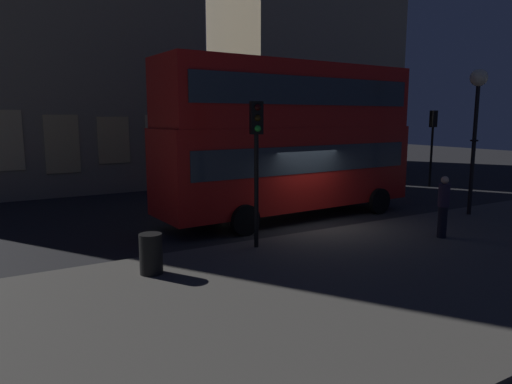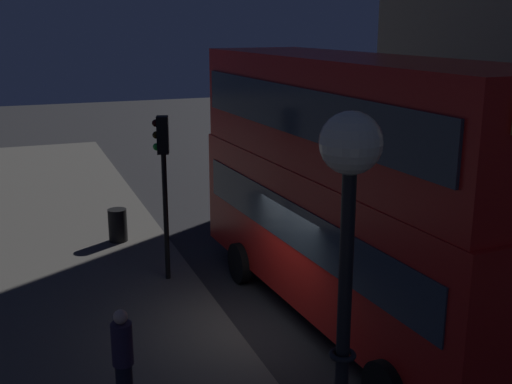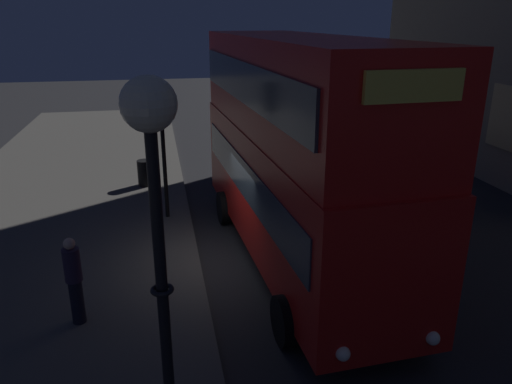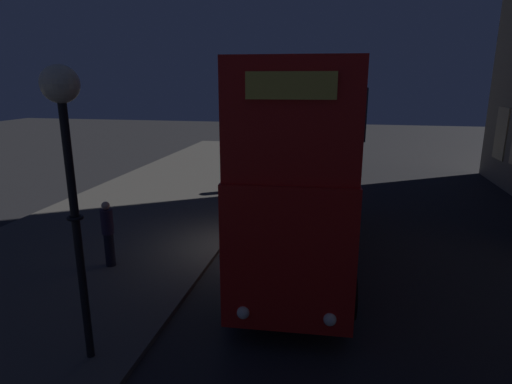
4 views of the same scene
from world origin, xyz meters
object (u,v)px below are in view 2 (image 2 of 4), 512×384
Objects in this scene: pedestrian at (123,362)px; litter_bin at (118,225)px; traffic_light_near_kerb at (163,164)px; street_lamp at (348,223)px; double_decker_bus at (349,179)px.

litter_bin is at bearing 121.11° from pedestrian.
street_lamp is at bearing 15.34° from traffic_light_near_kerb.
street_lamp is 12.54m from litter_bin.
double_decker_bus reaches higher than traffic_light_near_kerb.
pedestrian reaches higher than litter_bin.
double_decker_bus is at bearing 150.48° from street_lamp.
double_decker_bus is 10.78× the size of litter_bin.
double_decker_bus is 7.70m from litter_bin.
double_decker_bus is 4.39m from traffic_light_near_kerb.
street_lamp reaches higher than litter_bin.
pedestrian is 8.44m from litter_bin.
double_decker_bus is at bearing 60.56° from traffic_light_near_kerb.
pedestrian is (2.04, -4.92, -1.96)m from double_decker_bus.
traffic_light_near_kerb reaches higher than litter_bin.
traffic_light_near_kerb is 5.83m from pedestrian.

